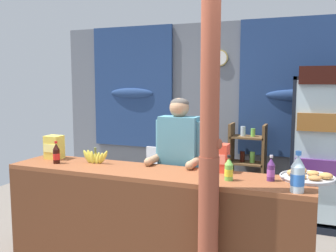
{
  "coord_description": "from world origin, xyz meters",
  "views": [
    {
      "loc": [
        1.29,
        -2.51,
        1.74
      ],
      "look_at": [
        -0.13,
        1.02,
        1.29
      ],
      "focal_mm": 40.31,
      "sensor_mm": 36.0,
      "label": 1
    }
  ],
  "objects_px": {
    "timber_post": "(209,163)",
    "soda_bottle_water": "(298,175)",
    "drink_fridge": "(322,141)",
    "bottle_shelf_rack": "(247,165)",
    "stall_counter": "(147,215)",
    "snack_box_instant_noodle": "(54,147)",
    "plastic_lawn_chair": "(155,177)",
    "banana_bunch": "(95,157)",
    "snack_box_crackers": "(217,158)",
    "pastry_tray": "(308,177)",
    "soda_bottle_grape_soda": "(271,170)",
    "soda_bottle_cola": "(56,154)",
    "soda_bottle_lime_soda": "(229,170)",
    "shopkeeper": "(179,158)"
  },
  "relations": [
    {
      "from": "timber_post",
      "to": "soda_bottle_water",
      "type": "relative_size",
      "value": 7.97
    },
    {
      "from": "drink_fridge",
      "to": "bottle_shelf_rack",
      "type": "relative_size",
      "value": 1.62
    },
    {
      "from": "stall_counter",
      "to": "timber_post",
      "type": "relative_size",
      "value": 1.15
    },
    {
      "from": "stall_counter",
      "to": "snack_box_instant_noodle",
      "type": "height_order",
      "value": "snack_box_instant_noodle"
    },
    {
      "from": "plastic_lawn_chair",
      "to": "banana_bunch",
      "type": "xyz_separation_m",
      "value": [
        -0.03,
        -1.35,
        0.52
      ]
    },
    {
      "from": "snack_box_crackers",
      "to": "pastry_tray",
      "type": "distance_m",
      "value": 0.76
    },
    {
      "from": "soda_bottle_grape_soda",
      "to": "snack_box_instant_noodle",
      "type": "height_order",
      "value": "snack_box_instant_noodle"
    },
    {
      "from": "soda_bottle_cola",
      "to": "snack_box_crackers",
      "type": "distance_m",
      "value": 1.55
    },
    {
      "from": "soda_bottle_lime_soda",
      "to": "snack_box_crackers",
      "type": "height_order",
      "value": "snack_box_crackers"
    },
    {
      "from": "soda_bottle_water",
      "to": "pastry_tray",
      "type": "distance_m",
      "value": 0.42
    },
    {
      "from": "timber_post",
      "to": "bottle_shelf_rack",
      "type": "height_order",
      "value": "timber_post"
    },
    {
      "from": "soda_bottle_grape_soda",
      "to": "pastry_tray",
      "type": "xyz_separation_m",
      "value": [
        0.27,
        0.16,
        -0.07
      ]
    },
    {
      "from": "banana_bunch",
      "to": "shopkeeper",
      "type": "bearing_deg",
      "value": 25.68
    },
    {
      "from": "shopkeeper",
      "to": "snack_box_instant_noodle",
      "type": "distance_m",
      "value": 1.29
    },
    {
      "from": "stall_counter",
      "to": "soda_bottle_cola",
      "type": "height_order",
      "value": "soda_bottle_cola"
    },
    {
      "from": "drink_fridge",
      "to": "banana_bunch",
      "type": "height_order",
      "value": "drink_fridge"
    },
    {
      "from": "soda_bottle_grape_soda",
      "to": "banana_bunch",
      "type": "distance_m",
      "value": 1.66
    },
    {
      "from": "soda_bottle_grape_soda",
      "to": "drink_fridge",
      "type": "bearing_deg",
      "value": 77.08
    },
    {
      "from": "soda_bottle_grape_soda",
      "to": "snack_box_crackers",
      "type": "height_order",
      "value": "snack_box_crackers"
    },
    {
      "from": "snack_box_instant_noodle",
      "to": "banana_bunch",
      "type": "relative_size",
      "value": 0.84
    },
    {
      "from": "shopkeeper",
      "to": "pastry_tray",
      "type": "relative_size",
      "value": 3.61
    },
    {
      "from": "soda_bottle_water",
      "to": "soda_bottle_cola",
      "type": "distance_m",
      "value": 2.22
    },
    {
      "from": "drink_fridge",
      "to": "soda_bottle_water",
      "type": "height_order",
      "value": "drink_fridge"
    },
    {
      "from": "bottle_shelf_rack",
      "to": "soda_bottle_lime_soda",
      "type": "bearing_deg",
      "value": -84.1
    },
    {
      "from": "stall_counter",
      "to": "soda_bottle_water",
      "type": "height_order",
      "value": "soda_bottle_water"
    },
    {
      "from": "soda_bottle_cola",
      "to": "snack_box_crackers",
      "type": "bearing_deg",
      "value": 9.95
    },
    {
      "from": "banana_bunch",
      "to": "soda_bottle_grape_soda",
      "type": "bearing_deg",
      "value": -0.87
    },
    {
      "from": "soda_bottle_water",
      "to": "snack_box_instant_noodle",
      "type": "relative_size",
      "value": 1.26
    },
    {
      "from": "snack_box_instant_noodle",
      "to": "banana_bunch",
      "type": "xyz_separation_m",
      "value": [
        0.51,
        -0.03,
        -0.06
      ]
    },
    {
      "from": "stall_counter",
      "to": "snack_box_crackers",
      "type": "bearing_deg",
      "value": 30.02
    },
    {
      "from": "soda_bottle_grape_soda",
      "to": "soda_bottle_water",
      "type": "bearing_deg",
      "value": -49.17
    },
    {
      "from": "soda_bottle_grape_soda",
      "to": "pastry_tray",
      "type": "bearing_deg",
      "value": 30.17
    },
    {
      "from": "soda_bottle_water",
      "to": "snack_box_crackers",
      "type": "relative_size",
      "value": 1.22
    },
    {
      "from": "shopkeeper",
      "to": "snack_box_instant_noodle",
      "type": "height_order",
      "value": "shopkeeper"
    },
    {
      "from": "stall_counter",
      "to": "soda_bottle_cola",
      "type": "relative_size",
      "value": 12.66
    },
    {
      "from": "plastic_lawn_chair",
      "to": "shopkeeper",
      "type": "xyz_separation_m",
      "value": [
        0.7,
        -1.0,
        0.49
      ]
    },
    {
      "from": "shopkeeper",
      "to": "soda_bottle_lime_soda",
      "type": "height_order",
      "value": "shopkeeper"
    },
    {
      "from": "bottle_shelf_rack",
      "to": "stall_counter",
      "type": "bearing_deg",
      "value": -103.0
    },
    {
      "from": "bottle_shelf_rack",
      "to": "snack_box_instant_noodle",
      "type": "relative_size",
      "value": 4.92
    },
    {
      "from": "stall_counter",
      "to": "bottle_shelf_rack",
      "type": "xyz_separation_m",
      "value": [
        0.49,
        2.13,
        0.04
      ]
    },
    {
      "from": "soda_bottle_cola",
      "to": "soda_bottle_water",
      "type": "bearing_deg",
      "value": -3.38
    },
    {
      "from": "snack_box_instant_noodle",
      "to": "soda_bottle_grape_soda",
      "type": "bearing_deg",
      "value": -1.52
    },
    {
      "from": "soda_bottle_lime_soda",
      "to": "soda_bottle_cola",
      "type": "distance_m",
      "value": 1.69
    },
    {
      "from": "snack_box_instant_noodle",
      "to": "stall_counter",
      "type": "bearing_deg",
      "value": -10.84
    },
    {
      "from": "snack_box_crackers",
      "to": "soda_bottle_lime_soda",
      "type": "bearing_deg",
      "value": -58.5
    },
    {
      "from": "soda_bottle_lime_soda",
      "to": "soda_bottle_grape_soda",
      "type": "xyz_separation_m",
      "value": [
        0.32,
        0.11,
        0.0
      ]
    },
    {
      "from": "timber_post",
      "to": "soda_bottle_lime_soda",
      "type": "xyz_separation_m",
      "value": [
        0.08,
        0.31,
        -0.11
      ]
    },
    {
      "from": "shopkeeper",
      "to": "banana_bunch",
      "type": "xyz_separation_m",
      "value": [
        -0.73,
        -0.35,
        0.02
      ]
    },
    {
      "from": "timber_post",
      "to": "drink_fridge",
      "type": "height_order",
      "value": "timber_post"
    },
    {
      "from": "drink_fridge",
      "to": "pastry_tray",
      "type": "xyz_separation_m",
      "value": [
        -0.11,
        -1.52,
        -0.07
      ]
    }
  ]
}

